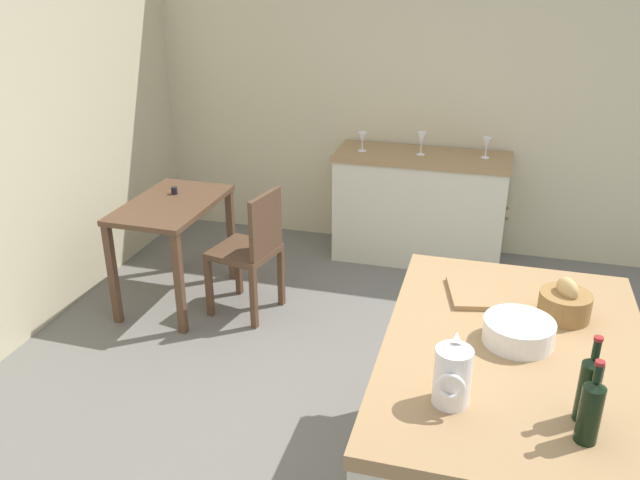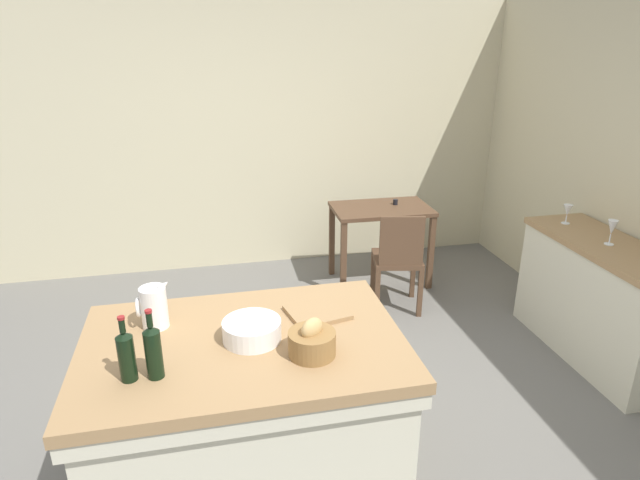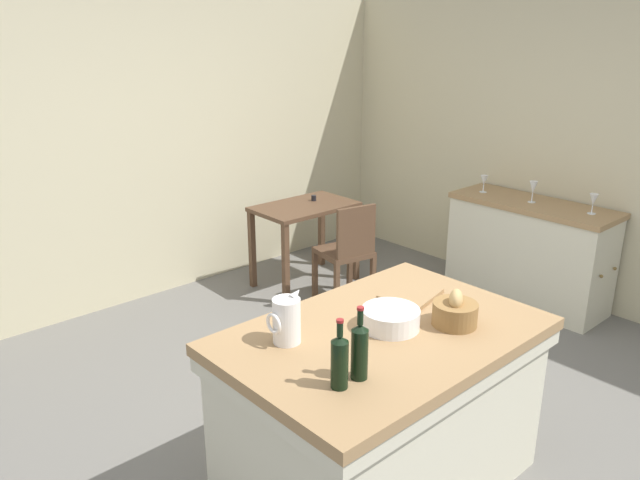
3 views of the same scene
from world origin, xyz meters
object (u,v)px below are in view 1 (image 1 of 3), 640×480
Objects in this scene: cutting_board at (478,293)px; wash_bowl at (518,332)px; side_cabinet at (419,207)px; bread_basket at (565,303)px; wine_bottle_amber at (591,409)px; wine_glass_far_left at (486,144)px; wine_glass_middle at (362,138)px; pitcher at (452,376)px; wooden_chair at (251,249)px; island_table at (504,430)px; wine_glass_left at (421,139)px; wine_bottle_dark at (589,387)px; writing_desk at (172,218)px.

wash_bowl is at bearing -154.22° from cutting_board.
bread_basket is (-2.32, -0.89, 0.51)m from side_cabinet.
wine_glass_far_left is at bearing 8.06° from wine_bottle_amber.
wash_bowl is at bearing -155.10° from wine_glass_middle.
pitcher is 0.83m from bread_basket.
wash_bowl is (-1.38, -1.68, 0.45)m from wooden_chair.
island_table is 2.75m from wine_glass_left.
wine_bottle_dark reaches higher than wine_bottle_amber.
island_table is 1.70× the size of writing_desk.
island_table is 0.46m from wash_bowl.
wooden_chair is (-1.19, 0.98, 0.04)m from side_cabinet.
cutting_board reaches higher than side_cabinet.
bread_basket reaches higher than wine_glass_middle.
cutting_board is 0.89m from wine_bottle_dark.
side_cabinet is 9.12× the size of wine_glass_middle.
writing_desk is 3.01× the size of wine_bottle_amber.
wooden_chair is 1.36m from wine_glass_middle.
pitcher is at bearing 176.26° from cutting_board.
wooden_chair is 3.03× the size of cutting_board.
bread_basket reaches higher than wine_glass_far_left.
island_table is 6.01× the size of pitcher.
wooden_chair is at bearing 49.71° from island_table.
pitcher is 0.87× the size of cutting_board.
side_cabinet is at bearing 17.00° from wine_bottle_dark.
wine_bottle_amber reaches higher than wooden_chair.
wooden_chair is 2.75m from wine_bottle_amber.
wooden_chair reaches higher than writing_desk.
wine_glass_left is (2.56, 0.72, 0.07)m from wash_bowl.
wine_glass_far_left is 0.90× the size of wine_glass_left.
bread_basket is at bearing -105.86° from cutting_board.
wine_glass_far_left reaches higher than island_table.
wine_glass_far_left is (1.22, -1.45, 0.51)m from wooden_chair.
wash_bowl is 2.80m from wine_glass_middle.
pitcher is (-1.84, -1.46, 0.51)m from wooden_chair.
wash_bowl is at bearing 26.22° from wine_bottle_dark.
pitcher is 0.44m from wine_bottle_amber.
wine_bottle_dark reaches higher than pitcher.
pitcher reaches higher than wash_bowl.
cutting_board is at bearing -3.74° from pitcher.
pitcher reaches higher than wine_glass_middle.
pitcher is at bearing 79.35° from wine_bottle_amber.
bread_basket is (0.26, -0.19, 0.02)m from wash_bowl.
wooden_chair is 2.95× the size of wine_bottle_amber.
cutting_board is 2.27m from wine_glass_left.
cutting_board is at bearing 22.78° from island_table.
wine_bottle_amber is 3.24m from wine_glass_left.
wine_bottle_dark is 1.07× the size of wine_bottle_amber.
pitcher is at bearing -171.02° from side_cabinet.
island_table is at bearing -28.23° from pitcher.
cutting_board is at bearing -155.25° from wine_glass_middle.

